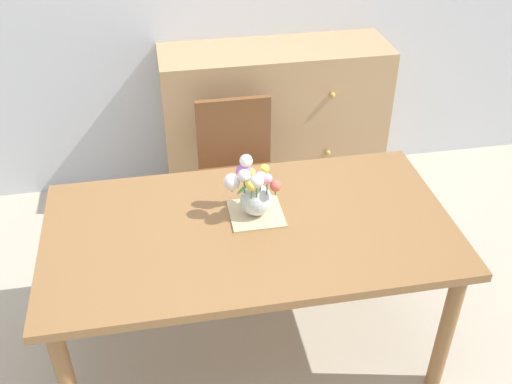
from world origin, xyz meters
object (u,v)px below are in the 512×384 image
Objects in this scene: dining_table at (250,241)px; dresser at (274,122)px; chair_far at (237,168)px; flower_vase at (253,190)px.

dresser is at bearing 73.59° from dining_table.
dining_table is 1.97× the size of chair_far.
flower_vase is (-0.36, -1.25, 0.38)m from dresser.
dining_table is 6.84× the size of flower_vase.
chair_far is 0.61m from dresser.
dining_table is at bearing 85.07° from chair_far.
dining_table is at bearing -111.05° from flower_vase.
chair_far is at bearing 85.07° from dining_table.
flower_vase is at bearing 86.96° from chair_far.
chair_far is 3.47× the size of flower_vase.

